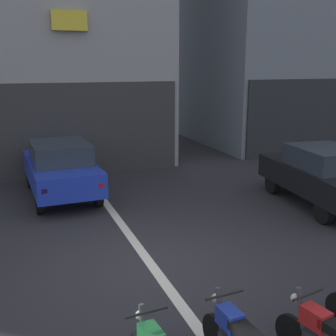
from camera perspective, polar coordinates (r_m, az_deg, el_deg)
name	(u,v)px	position (r m, az deg, el deg)	size (l,w,h in m)	color
ground_plane	(152,265)	(8.55, -2.20, -12.80)	(120.00, 120.00, 0.00)	#2B2B30
lane_centre_line	(93,185)	(14.01, -9.95, -2.29)	(0.20, 18.00, 0.01)	silver
car_blue_crossing_near	(61,167)	(12.81, -14.09, 0.07)	(1.90, 4.16, 1.64)	black
car_black_parked_kerbside	(323,174)	(12.43, 19.91, -0.76)	(2.17, 4.26, 1.64)	black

